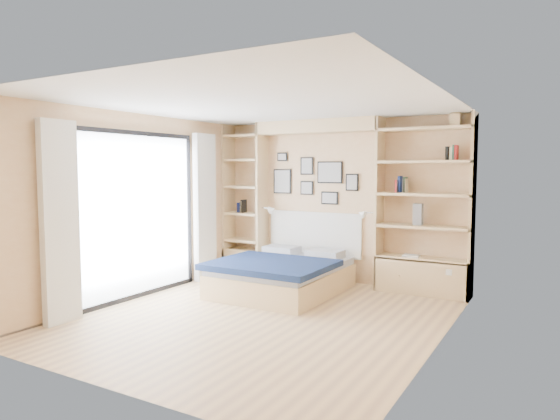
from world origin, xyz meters
The scene contains 8 objects.
ground centered at (0.00, 0.00, 0.00)m, with size 4.50×4.50×0.00m, color #E4BD83.
room_shell centered at (-0.39, 1.52, 1.08)m, with size 4.50×4.50×4.50m.
bed centered at (-0.41, 1.21, 0.26)m, with size 1.59×2.02×1.07m.
photo_gallery centered at (-0.45, 2.22, 1.60)m, with size 1.48×0.02×0.82m.
reading_lamps centered at (-0.30, 2.00, 1.10)m, with size 1.92×0.12×0.15m.
shelf_decor centered at (1.07, 2.07, 1.67)m, with size 3.59×0.23×2.03m.
deck centered at (-3.60, 0.00, 0.00)m, with size 3.20×4.00×0.05m, color #756456.
deck_chair centered at (-3.75, 0.54, 0.42)m, with size 0.77×0.99×0.88m.
Camera 1 is at (3.05, -4.90, 1.75)m, focal length 32.00 mm.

